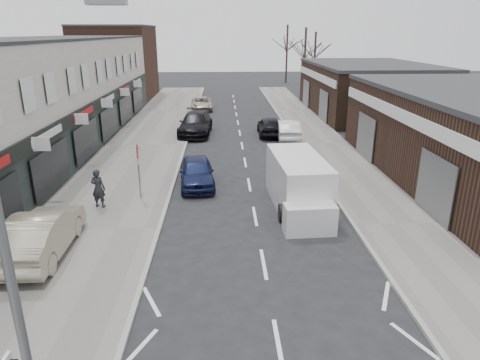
{
  "coord_description": "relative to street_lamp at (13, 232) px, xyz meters",
  "views": [
    {
      "loc": [
        -1.34,
        -6.77,
        7.49
      ],
      "look_at": [
        -0.75,
        7.28,
        2.6
      ],
      "focal_mm": 32.0,
      "sensor_mm": 36.0,
      "label": 1
    }
  ],
  "objects": [
    {
      "name": "pavement_left",
      "position": [
        -2.22,
        22.8,
        -4.56
      ],
      "size": [
        5.5,
        64.0,
        0.12
      ],
      "primitive_type": "cube",
      "color": "slate",
      "rests_on": "ground"
    },
    {
      "name": "pavement_right",
      "position": [
        10.28,
        22.8,
        -4.56
      ],
      "size": [
        3.5,
        64.0,
        0.12
      ],
      "primitive_type": "cube",
      "color": "slate",
      "rests_on": "ground"
    },
    {
      "name": "shop_terrace_left",
      "position": [
        -8.97,
        20.3,
        -1.07
      ],
      "size": [
        8.0,
        41.0,
        7.1
      ],
      "primitive_type": "cube",
      "color": "silver",
      "rests_on": "ground"
    },
    {
      "name": "brick_block_far",
      "position": [
        -8.97,
        45.8,
        -0.62
      ],
      "size": [
        8.0,
        10.0,
        8.0
      ],
      "primitive_type": "cube",
      "color": "#44281D",
      "rests_on": "ground"
    },
    {
      "name": "right_unit_far",
      "position": [
        17.03,
        34.8,
        -2.37
      ],
      "size": [
        10.0,
        16.0,
        4.5
      ],
      "primitive_type": "cube",
      "color": "#342117",
      "rests_on": "ground"
    },
    {
      "name": "tree_far_a",
      "position": [
        13.53,
        48.8,
        -4.62
      ],
      "size": [
        3.6,
        3.6,
        8.0
      ],
      "primitive_type": null,
      "color": "#382D26",
      "rests_on": "ground"
    },
    {
      "name": "tree_far_b",
      "position": [
        16.03,
        54.8,
        -4.62
      ],
      "size": [
        3.6,
        3.6,
        7.5
      ],
      "primitive_type": null,
      "color": "#382D26",
      "rests_on": "ground"
    },
    {
      "name": "tree_far_c",
      "position": [
        13.03,
        60.8,
        -4.62
      ],
      "size": [
        3.6,
        3.6,
        8.5
      ],
      "primitive_type": null,
      "color": "#382D26",
      "rests_on": "ground"
    },
    {
      "name": "street_lamp",
      "position": [
        0.0,
        0.0,
        0.0
      ],
      "size": [
        2.23,
        0.22,
        8.0
      ],
      "color": "slate",
      "rests_on": "pavement_left"
    },
    {
      "name": "warning_sign",
      "position": [
        -0.63,
        12.8,
        -2.42
      ],
      "size": [
        0.12,
        0.8,
        2.7
      ],
      "color": "slate",
      "rests_on": "pavement_left"
    },
    {
      "name": "white_van",
      "position": [
        6.53,
        11.77,
        -3.54
      ],
      "size": [
        2.35,
        5.95,
        2.28
      ],
      "rotation": [
        0.0,
        0.0,
        0.06
      ],
      "color": "silver",
      "rests_on": "ground"
    },
    {
      "name": "sedan_on_pavement",
      "position": [
        -3.11,
        7.62,
        -3.71
      ],
      "size": [
        1.78,
        4.83,
        1.58
      ],
      "primitive_type": "imported",
      "rotation": [
        0.0,
        0.0,
        3.17
      ],
      "color": "#9E957E",
      "rests_on": "pavement_left"
    },
    {
      "name": "pedestrian",
      "position": [
        -2.3,
        11.83,
        -3.62
      ],
      "size": [
        0.72,
        0.56,
        1.75
      ],
      "primitive_type": "imported",
      "rotation": [
        0.0,
        0.0,
        2.9
      ],
      "color": "black",
      "rests_on": "pavement_left"
    },
    {
      "name": "parked_car_left_a",
      "position": [
        1.84,
        14.85,
        -3.9
      ],
      "size": [
        2.06,
        4.34,
        1.43
      ],
      "primitive_type": "imported",
      "rotation": [
        0.0,
        0.0,
        0.09
      ],
      "color": "#151C42",
      "rests_on": "ground"
    },
    {
      "name": "parked_car_left_b",
      "position": [
        1.13,
        26.49,
        -3.79
      ],
      "size": [
        2.6,
        5.79,
        1.65
      ],
      "primitive_type": "imported",
      "rotation": [
        0.0,
        0.0,
        -0.05
      ],
      "color": "black",
      "rests_on": "ground"
    },
    {
      "name": "parked_car_left_c",
      "position": [
        1.13,
        37.42,
        -4.0
      ],
      "size": [
        2.33,
        4.6,
        1.25
      ],
      "primitive_type": "imported",
      "rotation": [
        0.0,
        0.0,
        0.06
      ],
      "color": "#B5A591",
      "rests_on": "ground"
    },
    {
      "name": "parked_car_right_a",
      "position": [
        7.98,
        24.6,
        -3.91
      ],
      "size": [
        1.77,
        4.4,
        1.42
      ],
      "primitive_type": "imported",
      "rotation": [
        0.0,
        0.0,
        3.08
      ],
      "color": "silver",
      "rests_on": "ground"
    },
    {
      "name": "parked_car_right_b",
      "position": [
        6.75,
        25.88,
        -3.9
      ],
      "size": [
        1.77,
        4.24,
        1.44
      ],
      "primitive_type": "imported",
      "rotation": [
        0.0,
        0.0,
        3.12
      ],
      "color": "black",
      "rests_on": "ground"
    }
  ]
}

